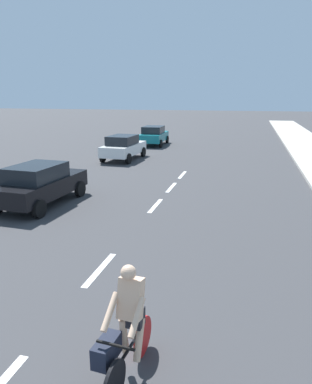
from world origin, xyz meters
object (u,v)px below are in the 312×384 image
at_px(parked_car_black, 40,183).
at_px(parked_car_white, 123,147).
at_px(parked_car_teal, 154,135).
at_px(cyclist, 125,329).

relative_size(parked_car_black, parked_car_white, 1.03).
relative_size(parked_car_black, parked_car_teal, 1.01).
relative_size(parked_car_white, parked_car_teal, 0.99).
bearing_deg(parked_car_white, parked_car_teal, 91.57).
relative_size(cyclist, parked_car_black, 0.43).
bearing_deg(parked_car_black, parked_car_teal, 93.48).
bearing_deg(cyclist, parked_car_black, -46.42).
bearing_deg(parked_car_black, parked_car_white, 94.44).
distance_m(parked_car_black, parked_car_teal, 17.41).
bearing_deg(cyclist, parked_car_teal, -71.13).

